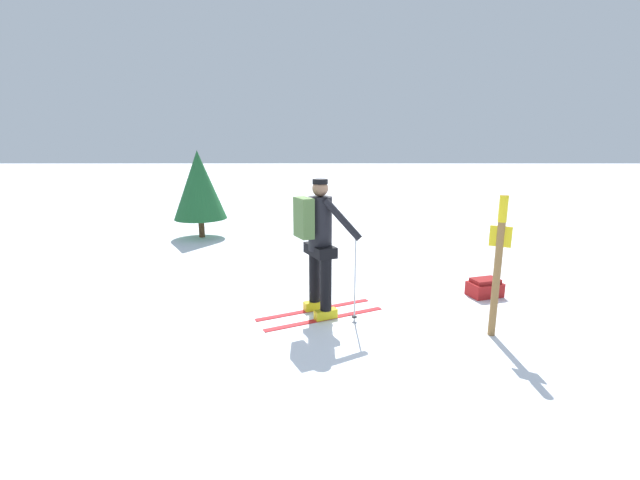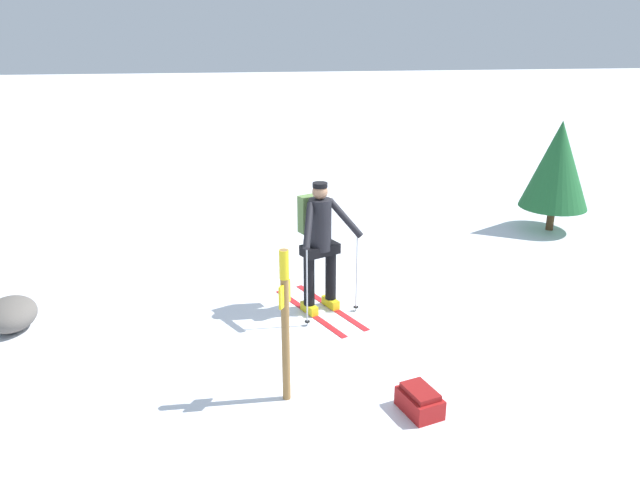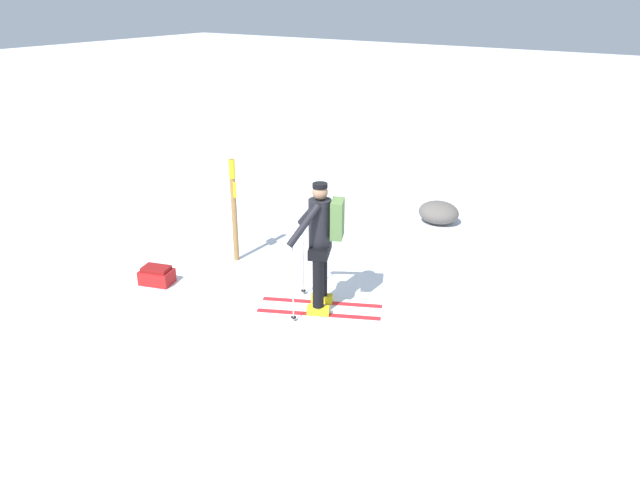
{
  "view_description": "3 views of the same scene",
  "coord_description": "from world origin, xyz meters",
  "px_view_note": "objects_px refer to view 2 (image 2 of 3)",
  "views": [
    {
      "loc": [
        -0.08,
        -5.99,
        2.28
      ],
      "look_at": [
        -0.07,
        -0.6,
        1.03
      ],
      "focal_mm": 24.0,
      "sensor_mm": 36.0,
      "label": 1
    },
    {
      "loc": [
        7.68,
        -1.59,
        3.83
      ],
      "look_at": [
        -0.07,
        -0.6,
        1.03
      ],
      "focal_mm": 35.0,
      "sensor_mm": 36.0,
      "label": 2
    },
    {
      "loc": [
        -4.36,
        5.75,
        4.16
      ],
      "look_at": [
        -0.07,
        -0.6,
        1.03
      ],
      "focal_mm": 35.0,
      "sensor_mm": 36.0,
      "label": 3
    }
  ],
  "objects_px": {
    "skier": "(319,239)",
    "trail_marker": "(285,314)",
    "pine_tree": "(558,165)",
    "dropped_backpack": "(420,401)",
    "rock_boulder": "(10,314)"
  },
  "relations": [
    {
      "from": "trail_marker",
      "to": "pine_tree",
      "type": "height_order",
      "value": "pine_tree"
    },
    {
      "from": "dropped_backpack",
      "to": "trail_marker",
      "type": "distance_m",
      "value": 1.65
    },
    {
      "from": "dropped_backpack",
      "to": "trail_marker",
      "type": "bearing_deg",
      "value": -107.29
    },
    {
      "from": "dropped_backpack",
      "to": "rock_boulder",
      "type": "bearing_deg",
      "value": -117.15
    },
    {
      "from": "rock_boulder",
      "to": "pine_tree",
      "type": "bearing_deg",
      "value": 108.3
    },
    {
      "from": "skier",
      "to": "trail_marker",
      "type": "relative_size",
      "value": 1.08
    },
    {
      "from": "trail_marker",
      "to": "rock_boulder",
      "type": "distance_m",
      "value": 4.06
    },
    {
      "from": "dropped_backpack",
      "to": "pine_tree",
      "type": "xyz_separation_m",
      "value": [
        -5.36,
        4.08,
        1.14
      ]
    },
    {
      "from": "skier",
      "to": "pine_tree",
      "type": "bearing_deg",
      "value": 120.81
    },
    {
      "from": "dropped_backpack",
      "to": "rock_boulder",
      "type": "distance_m",
      "value": 5.35
    },
    {
      "from": "pine_tree",
      "to": "rock_boulder",
      "type": "bearing_deg",
      "value": -71.7
    },
    {
      "from": "rock_boulder",
      "to": "dropped_backpack",
      "type": "bearing_deg",
      "value": 62.85
    },
    {
      "from": "rock_boulder",
      "to": "pine_tree",
      "type": "height_order",
      "value": "pine_tree"
    },
    {
      "from": "skier",
      "to": "trail_marker",
      "type": "height_order",
      "value": "skier"
    },
    {
      "from": "skier",
      "to": "pine_tree",
      "type": "xyz_separation_m",
      "value": [
        -2.86,
        4.8,
        0.23
      ]
    }
  ]
}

